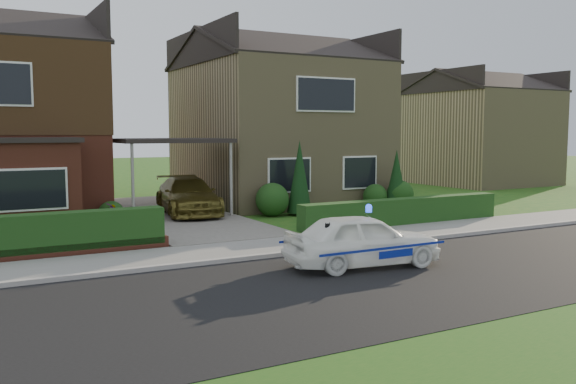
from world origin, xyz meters
TOP-DOWN VIEW (x-y plane):
  - ground at (0.00, 0.00)m, footprint 120.00×120.00m
  - road at (0.00, 0.00)m, footprint 60.00×6.00m
  - kerb at (0.00, 3.05)m, footprint 60.00×0.16m
  - sidewalk at (0.00, 4.10)m, footprint 60.00×2.00m
  - grass_verge at (0.00, -5.00)m, footprint 60.00×4.00m
  - driveway at (0.00, 11.00)m, footprint 3.80×12.00m
  - house_right at (5.80, 13.99)m, footprint 7.50×8.06m
  - carport_link at (0.00, 10.95)m, footprint 3.80×3.00m
  - dwarf_wall at (-5.80, 5.30)m, footprint 7.70×0.25m
  - hedge_left at (-5.80, 5.45)m, footprint 7.50×0.55m
  - hedge_right at (5.80, 5.35)m, footprint 7.50×0.55m
  - shrub_left_mid at (-4.00, 9.30)m, footprint 1.32×1.32m
  - shrub_left_near at (-2.40, 9.60)m, footprint 0.84×0.84m
  - shrub_right_near at (3.20, 9.40)m, footprint 1.20×1.20m
  - shrub_right_mid at (7.80, 9.50)m, footprint 0.96×0.96m
  - shrub_right_far at (8.80, 9.20)m, footprint 1.08×1.08m
  - conifer_a at (4.20, 9.20)m, footprint 0.90×0.90m
  - conifer_b at (8.60, 9.20)m, footprint 0.90×0.90m
  - neighbour_right at (20.00, 16.00)m, footprint 6.50×7.00m
  - police_car at (1.23, 1.20)m, footprint 3.23×3.66m
  - driveway_car at (0.52, 10.71)m, footprint 2.37×4.58m
  - potted_plant_c at (-2.50, 9.00)m, footprint 0.54×0.54m

SIDE VIEW (x-z plane):
  - ground at x=0.00m, z-range 0.00..0.00m
  - road at x=0.00m, z-range -0.01..0.01m
  - grass_verge at x=0.00m, z-range -0.01..0.01m
  - hedge_left at x=-5.80m, z-range -0.45..0.45m
  - hedge_right at x=5.80m, z-range -0.40..0.40m
  - sidewalk at x=0.00m, z-range 0.00..0.10m
  - kerb at x=0.00m, z-range 0.00..0.12m
  - driveway at x=0.00m, z-range 0.00..0.12m
  - dwarf_wall at x=-5.80m, z-range 0.00..0.36m
  - potted_plant_c at x=-2.50m, z-range 0.00..0.83m
  - shrub_left_near at x=-2.40m, z-range 0.00..0.84m
  - shrub_right_mid at x=7.80m, z-range 0.00..0.96m
  - shrub_right_far at x=8.80m, z-range 0.00..1.08m
  - police_car at x=1.23m, z-range -0.08..1.28m
  - shrub_right_near at x=3.20m, z-range 0.00..1.20m
  - shrub_left_mid at x=-4.00m, z-range 0.00..1.32m
  - driveway_car at x=0.52m, z-range 0.12..1.39m
  - conifer_b at x=8.60m, z-range 0.00..2.20m
  - conifer_a at x=4.20m, z-range 0.00..2.60m
  - neighbour_right at x=20.00m, z-range 0.00..5.20m
  - carport_link at x=0.00m, z-range 1.27..4.04m
  - house_right at x=5.80m, z-range 0.04..7.29m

